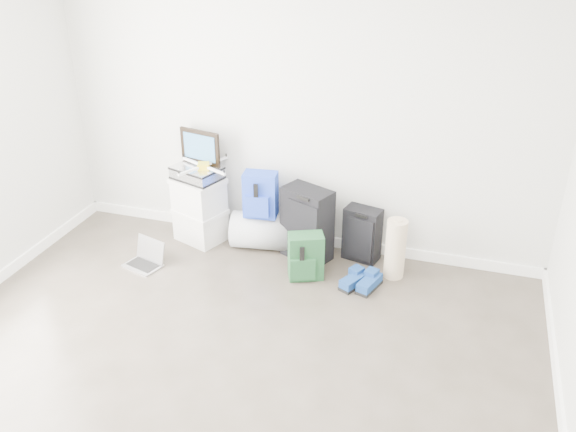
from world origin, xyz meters
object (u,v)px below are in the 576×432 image
(boxes_stack, at_px, (200,209))
(laptop, at_px, (146,259))
(large_suitcase, at_px, (307,224))
(carry_on, at_px, (362,234))
(duffel_bag, at_px, (262,231))
(briefcase, at_px, (197,173))

(boxes_stack, relative_size, laptop, 1.69)
(laptop, bearing_deg, large_suitcase, 39.60)
(large_suitcase, bearing_deg, carry_on, 37.13)
(duffel_bag, relative_size, large_suitcase, 0.83)
(boxes_stack, bearing_deg, briefcase, 0.00)
(duffel_bag, bearing_deg, briefcase, 174.64)
(duffel_bag, height_order, carry_on, carry_on)
(large_suitcase, relative_size, carry_on, 1.35)
(boxes_stack, bearing_deg, large_suitcase, 19.49)
(boxes_stack, distance_m, laptop, 0.70)
(duffel_bag, bearing_deg, boxes_stack, 174.64)
(carry_on, bearing_deg, laptop, -146.14)
(briefcase, xyz_separation_m, laptop, (-0.28, -0.58, -0.64))
(briefcase, relative_size, large_suitcase, 0.62)
(carry_on, distance_m, laptop, 1.96)
(duffel_bag, bearing_deg, carry_on, -3.58)
(large_suitcase, bearing_deg, boxes_stack, -157.98)
(briefcase, distance_m, duffel_bag, 0.81)
(boxes_stack, relative_size, carry_on, 1.26)
(briefcase, bearing_deg, laptop, -97.33)
(briefcase, bearing_deg, large_suitcase, 17.02)
(duffel_bag, height_order, laptop, duffel_bag)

